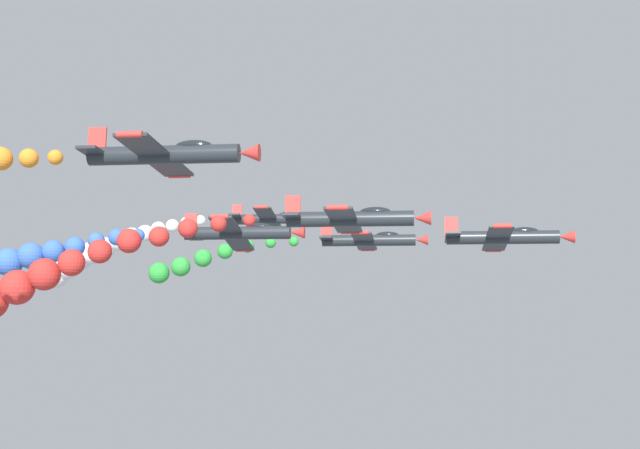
{
  "coord_description": "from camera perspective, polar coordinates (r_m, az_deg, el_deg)",
  "views": [
    {
      "loc": [
        69.4,
        8.75,
        101.67
      ],
      "look_at": [
        0.0,
        0.0,
        107.88
      ],
      "focal_mm": 47.33,
      "sensor_mm": 36.0,
      "label": 1
    }
  ],
  "objects": [
    {
      "name": "airplane_lead",
      "position": [
        70.16,
        12.37,
        -0.84
      ],
      "size": [
        9.51,
        10.35,
        2.71
      ],
      "rotation": [
        0.0,
        -0.14,
        0.0
      ],
      "color": "#23282D"
    },
    {
      "name": "airplane_left_outer",
      "position": [
        70.94,
        -5.47,
        -0.55
      ],
      "size": [
        9.39,
        10.35,
        3.09
      ],
      "rotation": [
        0.0,
        -0.23,
        0.0
      ],
      "color": "#23282D"
    },
    {
      "name": "smoke_trail_right_inner",
      "position": [
        68.01,
        -20.14,
        -4.54
      ],
      "size": [
        4.38,
        26.83,
        10.41
      ],
      "color": "red"
    },
    {
      "name": "airplane_right_inner",
      "position": [
        59.56,
        2.21,
        0.4
      ],
      "size": [
        9.55,
        10.35,
        2.49
      ],
      "rotation": [
        0.0,
        -0.09,
        0.0
      ],
      "color": "#23282D"
    },
    {
      "name": "airplane_left_inner",
      "position": [
        81.45,
        3.44,
        -1.06
      ],
      "size": [
        9.54,
        10.35,
        2.56
      ],
      "rotation": [
        0.0,
        -0.11,
        0.0
      ],
      "color": "#23282D"
    },
    {
      "name": "airplane_trailing",
      "position": [
        50.13,
        -10.34,
        4.69
      ],
      "size": [
        9.55,
        10.35,
        2.48
      ],
      "rotation": [
        0.0,
        -0.09,
        0.0
      ],
      "color": "#23282D"
    },
    {
      "name": "smoke_trail_left_inner",
      "position": [
        85.18,
        -8.49,
        -2.54
      ],
      "size": [
        2.79,
        15.5,
        4.52
      ],
      "color": "green"
    },
    {
      "name": "airplane_right_outer",
      "position": [
        93.99,
        -3.11,
        0.39
      ],
      "size": [
        9.43,
        10.35,
        3.01
      ],
      "rotation": [
        0.0,
        -0.21,
        0.0
      ],
      "color": "#23282D"
    },
    {
      "name": "smoke_trail_right_outer",
      "position": [
        101.5,
        -15.25,
        -2.07
      ],
      "size": [
        4.69,
        21.9,
        8.19
      ],
      "color": "white"
    }
  ]
}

